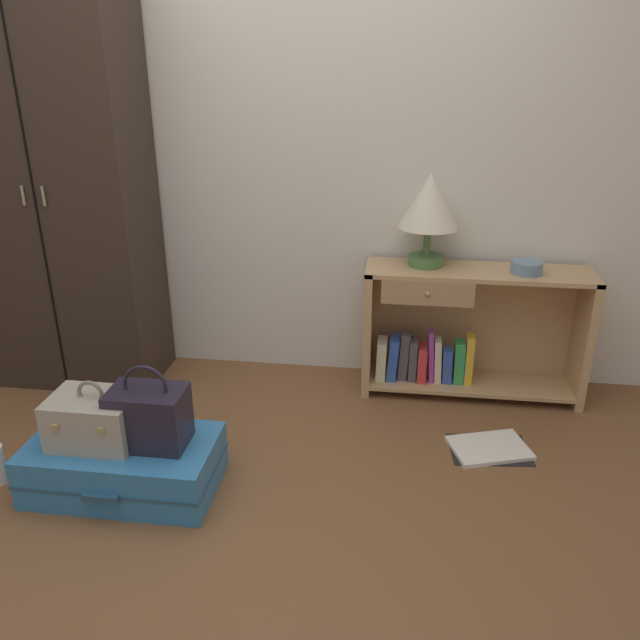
# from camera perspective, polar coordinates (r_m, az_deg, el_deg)

# --- Properties ---
(ground_plane) EXTENTS (9.00, 9.00, 0.00)m
(ground_plane) POSITION_cam_1_polar(r_m,az_deg,el_deg) (2.44, -9.52, -19.29)
(ground_plane) COLOR brown
(back_wall) EXTENTS (6.40, 0.10, 2.60)m
(back_wall) POSITION_cam_1_polar(r_m,az_deg,el_deg) (3.29, -3.28, 17.07)
(back_wall) COLOR silver
(back_wall) RESTS_ON ground_plane
(wardrobe) EXTENTS (0.84, 0.47, 2.06)m
(wardrobe) POSITION_cam_1_polar(r_m,az_deg,el_deg) (3.43, -22.49, 11.12)
(wardrobe) COLOR #33261E
(wardrobe) RESTS_ON ground_plane
(bookshelf) EXTENTS (1.10, 0.32, 0.67)m
(bookshelf) POSITION_cam_1_polar(r_m,az_deg,el_deg) (3.29, 12.69, -1.13)
(bookshelf) COLOR tan
(bookshelf) RESTS_ON ground_plane
(table_lamp) EXTENTS (0.29, 0.29, 0.45)m
(table_lamp) POSITION_cam_1_polar(r_m,az_deg,el_deg) (3.10, 9.88, 10.26)
(table_lamp) COLOR #4C7542
(table_lamp) RESTS_ON bookshelf
(bowl) EXTENTS (0.15, 0.15, 0.06)m
(bowl) POSITION_cam_1_polar(r_m,az_deg,el_deg) (3.16, 18.18, 4.56)
(bowl) COLOR slate
(bowl) RESTS_ON bookshelf
(suitcase_large) EXTENTS (0.75, 0.43, 0.22)m
(suitcase_large) POSITION_cam_1_polar(r_m,az_deg,el_deg) (2.71, -17.28, -12.37)
(suitcase_large) COLOR teal
(suitcase_large) RESTS_ON ground_plane
(train_case) EXTENTS (0.33, 0.25, 0.27)m
(train_case) POSITION_cam_1_polar(r_m,az_deg,el_deg) (2.64, -19.73, -8.42)
(train_case) COLOR #A89E8E
(train_case) RESTS_ON suitcase_large
(handbag) EXTENTS (0.29, 0.19, 0.34)m
(handbag) POSITION_cam_1_polar(r_m,az_deg,el_deg) (2.55, -15.22, -8.39)
(handbag) COLOR #231E2D
(handbag) RESTS_ON suitcase_large
(open_book_on_floor) EXTENTS (0.39, 0.32, 0.02)m
(open_book_on_floor) POSITION_cam_1_polar(r_m,az_deg,el_deg) (2.97, 15.06, -11.14)
(open_book_on_floor) COLOR white
(open_book_on_floor) RESTS_ON ground_plane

